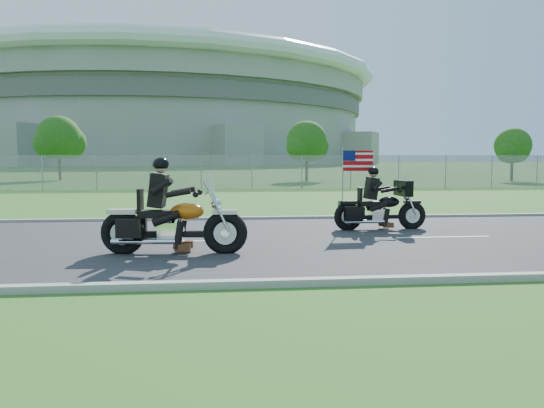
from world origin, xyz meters
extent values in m
plane|color=#25561B|center=(0.00, 0.00, 0.00)|extent=(420.00, 420.00, 0.00)
cube|color=#28282B|center=(0.00, 0.00, 0.02)|extent=(120.00, 8.00, 0.04)
cube|color=#9E9B93|center=(0.00, 4.05, 0.05)|extent=(120.00, 0.18, 0.12)
cube|color=#9E9B93|center=(0.00, -4.05, 0.05)|extent=(120.00, 0.18, 0.12)
cube|color=gray|center=(-5.00, 20.00, 1.00)|extent=(60.00, 0.03, 2.00)
cylinder|color=#A3A099|center=(-20.00, 170.00, 10.00)|extent=(130.00, 130.00, 20.00)
cylinder|color=#605E5B|center=(-20.00, 170.00, 17.00)|extent=(132.00, 132.00, 4.00)
cylinder|color=#A3A099|center=(-20.00, 170.00, 23.00)|extent=(134.00, 134.00, 6.00)
torus|color=white|center=(-20.00, 170.00, 27.00)|extent=(140.40, 140.40, 4.40)
cylinder|color=#382316|center=(6.00, 30.00, 1.26)|extent=(0.22, 0.22, 2.52)
sphere|color=#184813|center=(6.00, 30.00, 3.15)|extent=(3.20, 3.20, 3.20)
sphere|color=#184813|center=(6.64, 30.48, 2.79)|extent=(2.40, 2.40, 2.40)
sphere|color=#184813|center=(5.44, 29.60, 2.70)|extent=(2.24, 2.24, 2.24)
cylinder|color=#382316|center=(-14.00, 34.00, 1.40)|extent=(0.22, 0.22, 2.80)
sphere|color=#184813|center=(-14.00, 34.00, 3.50)|extent=(3.60, 3.60, 3.60)
sphere|color=#184813|center=(-13.28, 34.54, 3.10)|extent=(2.70, 2.70, 2.70)
sphere|color=#184813|center=(-14.63, 33.55, 3.00)|extent=(2.52, 2.52, 2.52)
cylinder|color=#382316|center=(22.00, 28.00, 1.12)|extent=(0.22, 0.22, 2.24)
sphere|color=#184813|center=(22.00, 28.00, 2.80)|extent=(2.80, 2.80, 2.80)
sphere|color=#184813|center=(22.56, 28.42, 2.48)|extent=(2.10, 2.10, 2.10)
sphere|color=#184813|center=(21.51, 27.65, 2.40)|extent=(1.96, 1.96, 1.96)
torus|color=black|center=(-0.96, -1.49, 0.43)|extent=(0.86, 0.28, 0.84)
torus|color=black|center=(-2.88, -1.32, 0.43)|extent=(0.86, 0.28, 0.84)
ellipsoid|color=#CC5E0E|center=(-1.67, -1.43, 0.84)|extent=(0.67, 0.42, 0.32)
cube|color=black|center=(-2.26, -1.37, 0.79)|extent=(0.65, 0.40, 0.14)
cube|color=black|center=(-2.20, -1.38, 1.23)|extent=(0.31, 0.48, 0.63)
sphere|color=black|center=(-2.15, -1.38, 1.72)|extent=(0.33, 0.33, 0.31)
cube|color=silver|center=(-1.22, -1.47, 1.38)|extent=(0.09, 0.53, 0.46)
torus|color=black|center=(3.84, 1.51, 0.38)|extent=(0.74, 0.21, 0.73)
torus|color=black|center=(2.16, 1.44, 0.38)|extent=(0.74, 0.21, 0.73)
ellipsoid|color=black|center=(3.22, 1.48, 0.73)|extent=(0.56, 0.34, 0.28)
cube|color=black|center=(2.70, 1.46, 0.69)|extent=(0.55, 0.32, 0.12)
cube|color=black|center=(2.75, 1.47, 1.08)|extent=(0.25, 0.40, 0.54)
sphere|color=black|center=(2.80, 1.47, 1.50)|extent=(0.28, 0.28, 0.27)
cube|color=black|center=(3.59, 1.50, 1.08)|extent=(0.25, 0.80, 0.39)
cube|color=#B70C11|center=(2.45, 1.65, 1.77)|extent=(0.79, 0.05, 0.51)
camera|label=1|loc=(-1.12, -11.47, 1.85)|focal=35.00mm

